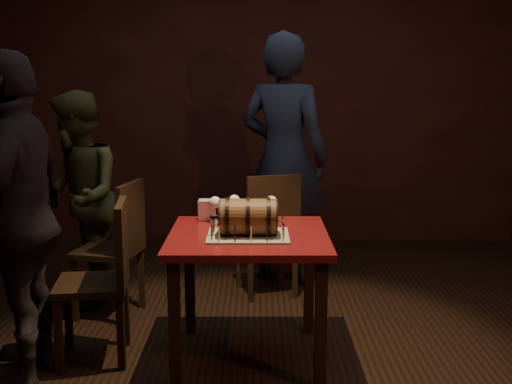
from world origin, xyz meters
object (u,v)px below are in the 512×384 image
(pint_of_ale, at_px, (229,213))
(wine_glass_left, at_px, (215,203))
(person_back, at_px, (284,159))
(chair_left_front, at_px, (105,272))
(person_left_rear, at_px, (78,199))
(wine_glass_right, at_px, (271,203))
(chair_back, at_px, (270,228))
(barrel_cake, at_px, (248,217))
(person_left_front, at_px, (20,218))
(chair_left_rear, at_px, (118,241))
(pub_table, at_px, (249,252))
(wine_glass_mid, at_px, (234,202))

(pint_of_ale, bearing_deg, wine_glass_left, 142.79)
(wine_glass_left, bearing_deg, person_back, 68.63)
(chair_left_front, relative_size, person_back, 0.47)
(person_left_rear, bearing_deg, wine_glass_right, 44.23)
(pint_of_ale, height_order, chair_back, chair_back)
(person_back, relative_size, person_left_rear, 1.28)
(barrel_cake, bearing_deg, chair_back, 82.90)
(barrel_cake, relative_size, person_left_rear, 0.24)
(wine_glass_right, relative_size, person_left_front, 0.09)
(chair_left_rear, bearing_deg, person_back, 34.34)
(person_back, bearing_deg, person_left_rear, 43.77)
(pint_of_ale, distance_m, person_left_rear, 1.33)
(chair_left_rear, distance_m, person_back, 1.47)
(pub_table, relative_size, chair_back, 0.97)
(wine_glass_right, bearing_deg, chair_left_rear, 159.59)
(wine_glass_right, xyz_separation_m, chair_back, (0.01, 0.78, -0.35))
(wine_glass_left, bearing_deg, pint_of_ale, -37.21)
(wine_glass_left, distance_m, wine_glass_right, 0.34)
(wine_glass_mid, bearing_deg, wine_glass_right, -8.86)
(person_left_rear, bearing_deg, pint_of_ale, 36.17)
(pint_of_ale, height_order, person_left_rear, person_left_rear)
(chair_left_front, height_order, person_left_front, person_left_front)
(pint_of_ale, bearing_deg, wine_glass_right, 18.43)
(wine_glass_right, height_order, person_back, person_back)
(barrel_cake, relative_size, person_back, 0.19)
(pint_of_ale, xyz_separation_m, person_back, (0.38, 1.26, 0.16))
(barrel_cake, relative_size, pint_of_ale, 2.48)
(wine_glass_mid, bearing_deg, pint_of_ale, -103.14)
(wine_glass_mid, distance_m, chair_left_front, 0.87)
(barrel_cake, bearing_deg, wine_glass_right, 69.79)
(pub_table, xyz_separation_m, barrel_cake, (-0.00, -0.08, 0.22))
(pub_table, height_order, chair_left_front, chair_left_front)
(wine_glass_mid, distance_m, person_left_rear, 1.29)
(pub_table, distance_m, barrel_cake, 0.24)
(wine_glass_right, distance_m, chair_left_rear, 1.15)
(pub_table, distance_m, chair_left_rear, 1.13)
(wine_glass_right, relative_size, person_back, 0.08)
(pint_of_ale, height_order, chair_left_rear, chair_left_rear)
(chair_back, distance_m, chair_left_rear, 1.11)
(barrel_cake, distance_m, chair_left_rear, 1.22)
(wine_glass_right, bearing_deg, pint_of_ale, -161.57)
(person_back, bearing_deg, wine_glass_right, 108.02)
(pint_of_ale, bearing_deg, chair_left_rear, 148.85)
(pub_table, xyz_separation_m, person_left_rear, (-1.23, 0.94, 0.13))
(person_back, bearing_deg, chair_left_front, 77.77)
(pint_of_ale, xyz_separation_m, chair_back, (0.26, 0.86, -0.30))
(pint_of_ale, height_order, person_left_front, person_left_front)
(barrel_cake, distance_m, wine_glass_mid, 0.42)
(pint_of_ale, distance_m, chair_left_front, 0.79)
(barrel_cake, xyz_separation_m, person_left_rear, (-1.23, 1.02, -0.10))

